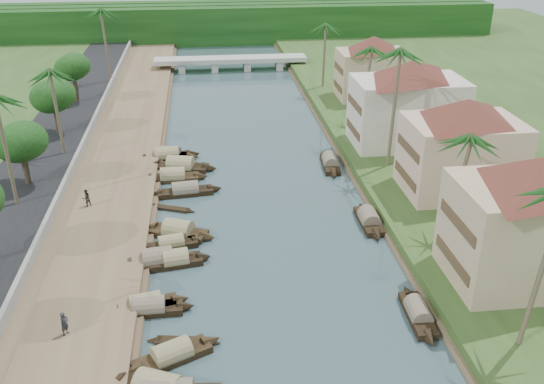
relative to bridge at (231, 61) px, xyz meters
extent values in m
plane|color=#364C52|center=(0.00, -72.00, -1.72)|extent=(220.00, 220.00, 0.00)
cube|color=brown|center=(-16.00, -52.00, -1.32)|extent=(10.00, 180.00, 0.80)
cube|color=#2B471C|center=(19.00, -52.00, -1.12)|extent=(16.00, 180.00, 1.20)
cube|color=black|center=(-24.50, -52.00, -1.02)|extent=(8.00, 180.00, 1.40)
cube|color=gray|center=(-20.20, -52.00, -0.37)|extent=(0.40, 180.00, 1.10)
cube|color=black|center=(0.00, 23.00, 2.28)|extent=(120.00, 4.00, 8.00)
cube|color=black|center=(0.00, 28.00, 2.28)|extent=(120.00, 4.00, 8.00)
cube|color=black|center=(0.00, 33.00, 2.28)|extent=(120.00, 4.00, 8.00)
cube|color=#ABADA1|center=(0.00, 0.00, 0.28)|extent=(28.00, 4.00, 0.80)
cube|color=#ABADA1|center=(-9.00, 0.00, -0.82)|extent=(1.20, 3.50, 1.80)
cube|color=#ABADA1|center=(-3.00, 0.00, -0.82)|extent=(1.20, 3.50, 1.80)
cube|color=#ABADA1|center=(3.00, 0.00, -0.82)|extent=(1.20, 3.50, 1.80)
cube|color=#ABADA1|center=(9.00, 0.00, -0.82)|extent=(1.20, 3.50, 1.80)
cube|color=tan|center=(19.00, -74.00, 3.48)|extent=(12.00, 8.00, 8.00)
cube|color=#503925|center=(12.95, -74.00, 1.48)|extent=(0.10, 6.40, 0.90)
cube|color=#503925|center=(12.95, -74.00, 4.68)|extent=(0.10, 6.40, 0.90)
cube|color=#D3B095|center=(20.00, -58.00, 3.23)|extent=(11.00, 8.00, 7.50)
pyramid|color=#5E2921|center=(20.00, -58.00, 8.08)|extent=(14.11, 14.11, 2.20)
cube|color=#503925|center=(14.45, -58.00, 1.35)|extent=(0.10, 6.40, 0.90)
cube|color=#503925|center=(14.45, -58.00, 4.35)|extent=(0.10, 6.40, 0.90)
cube|color=#F0E2D1|center=(19.00, -44.00, 3.48)|extent=(13.00, 8.00, 8.00)
pyramid|color=#5E2921|center=(19.00, -44.00, 8.58)|extent=(15.59, 15.59, 2.20)
cube|color=#503925|center=(12.45, -44.00, 1.48)|extent=(0.10, 6.40, 0.90)
cube|color=#503925|center=(12.45, -44.00, 4.68)|extent=(0.10, 6.40, 0.90)
cube|color=tan|center=(20.00, -24.00, 2.98)|extent=(10.00, 7.00, 7.00)
pyramid|color=#5E2921|center=(20.00, -24.00, 7.58)|extent=(12.62, 12.62, 2.20)
cube|color=#503925|center=(14.95, -24.00, 1.23)|extent=(0.10, 5.60, 0.90)
cube|color=#503925|center=(14.95, -24.00, 4.03)|extent=(0.10, 5.60, 0.90)
cone|color=black|center=(-12.02, -81.09, -1.44)|extent=(2.31, 2.39, 2.04)
cube|color=black|center=(-8.32, -79.24, -1.52)|extent=(5.56, 3.86, 0.70)
cone|color=black|center=(-5.64, -77.93, -1.44)|extent=(2.05, 2.03, 1.68)
cone|color=black|center=(-11.00, -80.55, -1.44)|extent=(2.05, 2.03, 1.68)
cylinder|color=#92885D|center=(-8.32, -79.24, -1.14)|extent=(4.45, 3.37, 1.74)
cube|color=black|center=(-10.18, -73.74, -1.52)|extent=(4.98, 1.66, 0.70)
cone|color=black|center=(-7.43, -73.69, -1.44)|extent=(1.45, 1.45, 1.58)
cone|color=black|center=(-12.93, -73.78, -1.44)|extent=(1.45, 1.45, 1.58)
cylinder|color=#716755|center=(-10.18, -73.74, -1.14)|extent=(3.81, 1.71, 1.65)
cube|color=black|center=(-10.47, -73.34, -1.52)|extent=(5.11, 2.69, 0.70)
cone|color=black|center=(-7.84, -72.74, -1.44)|extent=(1.71, 1.76, 1.64)
cone|color=black|center=(-13.11, -73.94, -1.44)|extent=(1.71, 1.76, 1.64)
cylinder|color=#92885D|center=(-10.47, -73.34, -1.14)|extent=(4.00, 2.50, 1.72)
cube|color=black|center=(-8.40, -67.14, -1.52)|extent=(4.69, 2.44, 0.70)
cone|color=black|center=(-5.95, -66.73, -1.44)|extent=(1.56, 1.75, 1.69)
cone|color=black|center=(-10.85, -67.54, -1.44)|extent=(1.56, 1.75, 1.69)
cylinder|color=#92885D|center=(-8.40, -67.14, -1.14)|extent=(3.66, 2.33, 1.79)
cube|color=black|center=(-9.92, -66.88, -1.52)|extent=(5.53, 2.65, 0.70)
cone|color=black|center=(-7.00, -66.45, -1.44)|extent=(1.78, 1.92, 1.88)
cone|color=black|center=(-12.84, -67.31, -1.44)|extent=(1.78, 1.92, 1.88)
cylinder|color=#716755|center=(-9.92, -66.88, -1.14)|extent=(4.30, 2.55, 1.98)
cube|color=black|center=(-8.86, -64.33, -1.52)|extent=(4.84, 2.47, 0.70)
cone|color=black|center=(-6.36, -63.75, -1.44)|extent=(1.59, 1.58, 1.46)
cone|color=black|center=(-11.37, -64.91, -1.44)|extent=(1.59, 1.58, 1.46)
cylinder|color=#92885D|center=(-8.86, -64.33, -1.14)|extent=(3.79, 2.28, 1.52)
cube|color=black|center=(-8.29, -62.07, -1.52)|extent=(5.69, 3.98, 0.70)
cone|color=black|center=(-5.57, -63.27, -1.44)|extent=(2.16, 2.27, 1.96)
cone|color=black|center=(-11.00, -60.87, -1.44)|extent=(2.16, 2.27, 1.96)
cylinder|color=#92885D|center=(-8.29, -62.07, -1.14)|extent=(4.57, 3.54, 2.07)
cube|color=black|center=(-7.76, -53.22, -1.52)|extent=(5.93, 2.37, 0.70)
cone|color=black|center=(-4.57, -52.85, -1.44)|extent=(1.81, 1.72, 1.73)
cone|color=black|center=(-10.94, -53.59, -1.44)|extent=(1.81, 1.72, 1.73)
cylinder|color=#716755|center=(-7.76, -53.22, -1.14)|extent=(4.58, 2.28, 1.79)
cube|color=black|center=(-9.18, -49.39, -1.52)|extent=(5.69, 1.88, 0.70)
cone|color=black|center=(-6.02, -49.40, -1.44)|extent=(1.65, 1.68, 1.86)
cone|color=black|center=(-12.33, -49.38, -1.44)|extent=(1.65, 1.68, 1.86)
cylinder|color=#92885D|center=(-9.18, -49.39, -1.14)|extent=(4.35, 1.95, 1.94)
cube|color=black|center=(-8.39, -46.45, -1.52)|extent=(6.59, 3.48, 0.70)
cone|color=black|center=(-5.00, -47.22, -1.44)|extent=(2.20, 2.29, 2.13)
cone|color=black|center=(-11.79, -45.68, -1.44)|extent=(2.20, 2.29, 2.13)
cylinder|color=#92885D|center=(-8.39, -46.45, -1.14)|extent=(5.16, 3.24, 2.24)
cube|color=black|center=(-9.81, -42.35, -1.52)|extent=(5.71, 3.27, 0.70)
cone|color=black|center=(-6.92, -43.36, -1.44)|extent=(1.92, 1.82, 1.56)
cone|color=black|center=(-12.70, -41.34, -1.44)|extent=(1.92, 1.82, 1.56)
cylinder|color=#716755|center=(-9.81, -42.35, -1.14)|extent=(4.50, 2.90, 1.59)
cube|color=black|center=(-10.13, -43.08, -1.52)|extent=(6.18, 2.88, 0.70)
cone|color=black|center=(-6.86, -42.54, -1.44)|extent=(1.98, 2.00, 1.93)
cone|color=black|center=(-13.39, -43.61, -1.44)|extent=(1.98, 2.00, 1.93)
cylinder|color=#92885D|center=(-10.13, -43.08, -1.14)|extent=(4.81, 2.72, 2.01)
cube|color=black|center=(9.61, -76.71, -1.52)|extent=(1.72, 5.42, 0.70)
cone|color=black|center=(9.72, -73.73, -1.44)|extent=(1.43, 1.57, 1.55)
cone|color=black|center=(9.50, -79.69, -1.44)|extent=(1.43, 1.57, 1.55)
cylinder|color=#716755|center=(9.61, -76.71, -1.14)|extent=(1.73, 4.16, 1.59)
cube|color=black|center=(9.86, -61.89, -1.52)|extent=(1.78, 5.54, 0.70)
cone|color=black|center=(9.87, -58.82, -1.44)|extent=(1.59, 1.60, 1.76)
cone|color=black|center=(9.84, -64.97, -1.44)|extent=(1.59, 1.60, 1.76)
cylinder|color=#716755|center=(9.86, -61.89, -1.14)|extent=(1.85, 4.23, 1.83)
cube|color=black|center=(9.06, -47.36, -1.52)|extent=(2.13, 6.08, 0.70)
cone|color=black|center=(9.30, -44.05, -1.44)|extent=(1.66, 1.80, 1.73)
cone|color=black|center=(8.82, -50.67, -1.44)|extent=(1.66, 1.80, 1.73)
cylinder|color=#716755|center=(9.06, -47.36, -1.14)|extent=(2.10, 4.68, 1.78)
cube|color=black|center=(-7.59, -77.54, -1.62)|extent=(3.96, 1.50, 0.35)
cone|color=black|center=(-5.45, -77.91, -1.62)|extent=(1.10, 1.01, 0.86)
cone|color=black|center=(-9.74, -77.17, -1.62)|extent=(1.10, 1.01, 0.86)
cube|color=black|center=(-9.21, -56.63, -1.62)|extent=(3.93, 2.22, 0.35)
cone|color=black|center=(-7.17, -57.47, -1.62)|extent=(1.21, 1.10, 0.79)
cone|color=black|center=(-11.26, -55.79, -1.62)|extent=(1.21, 1.10, 0.79)
cylinder|color=brown|center=(15.00, -81.63, 5.25)|extent=(1.32, 0.36, 11.54)
cylinder|color=brown|center=(16.00, -66.22, 4.03)|extent=(1.57, 0.36, 9.08)
sphere|color=#1D551C|center=(16.00, -66.22, 8.41)|extent=(3.20, 3.20, 3.20)
cylinder|color=brown|center=(15.00, -50.68, 6.05)|extent=(0.70, 0.36, 13.14)
sphere|color=#1D551C|center=(15.00, -50.68, 12.35)|extent=(3.20, 3.20, 3.20)
cylinder|color=brown|center=(16.00, -34.76, 4.43)|extent=(1.41, 0.36, 9.88)
sphere|color=#1D551C|center=(16.00, -34.76, 9.18)|extent=(3.20, 3.20, 3.20)
cylinder|color=brown|center=(-24.00, -56.24, 5.14)|extent=(0.51, 0.36, 10.92)
cylinder|color=brown|center=(-22.00, -43.06, 4.63)|extent=(0.57, 0.36, 9.91)
sphere|color=#1D551C|center=(-22.00, -43.06, 9.38)|extent=(3.20, 3.20, 3.20)
cylinder|color=brown|center=(14.00, -17.22, 4.43)|extent=(0.54, 0.36, 9.91)
sphere|color=#1D551C|center=(14.00, -17.22, 9.18)|extent=(3.20, 3.20, 3.20)
cylinder|color=brown|center=(-20.50, -10.45, 5.48)|extent=(0.86, 0.36, 11.60)
sphere|color=#1D551C|center=(-20.50, -10.45, 11.04)|extent=(3.20, 3.20, 3.20)
cylinder|color=#4A3A2A|center=(-24.00, -51.56, 1.24)|extent=(0.60, 0.60, 3.20)
ellipsoid|color=black|center=(-24.00, -51.56, 4.29)|extent=(4.86, 4.86, 4.00)
cylinder|color=#4A3A2A|center=(-24.00, -35.66, 1.30)|extent=(0.60, 0.60, 3.33)
ellipsoid|color=black|center=(-24.00, -35.66, 4.48)|extent=(4.95, 4.95, 4.07)
cylinder|color=#4A3A2A|center=(-24.00, -21.85, 1.41)|extent=(0.60, 0.60, 3.54)
ellipsoid|color=black|center=(-24.00, -21.85, 4.78)|extent=(4.54, 4.54, 3.73)
cylinder|color=#4A3A2A|center=(24.00, -42.14, 1.06)|extent=(0.60, 0.60, 3.23)
ellipsoid|color=black|center=(24.00, -42.14, 4.14)|extent=(4.46, 4.46, 3.67)
imported|color=#24262C|center=(-15.65, -76.63, -0.03)|extent=(0.71, 0.78, 1.79)
imported|color=#2F2B21|center=(-17.33, -56.41, -0.03)|extent=(1.09, 1.08, 1.78)
camera|label=1|loc=(-5.37, -111.80, 25.97)|focal=40.00mm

